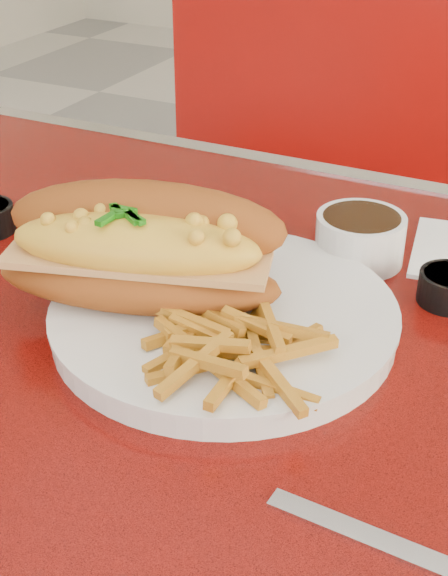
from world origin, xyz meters
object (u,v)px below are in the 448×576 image
at_px(diner_table, 235,494).
at_px(dinner_plate, 224,317).
at_px(gravy_ramekin, 360,237).
at_px(booth_bench_far, 417,339).
at_px(mac_hoagie, 140,249).
at_px(fork, 291,327).

distance_m(diner_table, dinner_plate, 0.18).
height_order(diner_table, dinner_plate, dinner_plate).
bearing_deg(gravy_ramekin, booth_bench_far, 93.83).
height_order(mac_hoagie, gravy_ramekin, mac_hoagie).
bearing_deg(dinner_plate, booth_bench_far, 88.31).
xyz_separation_m(mac_hoagie, fork, (0.13, 0.01, -0.05)).
bearing_deg(gravy_ramekin, mac_hoagie, -127.10).
distance_m(diner_table, mac_hoagie, 0.25).
height_order(dinner_plate, mac_hoagie, mac_hoagie).
distance_m(dinner_plate, gravy_ramekin, 0.18).
xyz_separation_m(booth_bench_far, mac_hoagie, (-0.09, -0.80, 0.55)).
bearing_deg(booth_bench_far, dinner_plate, -91.69).
xyz_separation_m(booth_bench_far, dinner_plate, (-0.02, -0.79, 0.49)).
xyz_separation_m(fork, gravy_ramekin, (0.00, 0.17, 0.00)).
bearing_deg(diner_table, dinner_plate, 133.57).
distance_m(booth_bench_far, mac_hoagie, 0.97).
relative_size(diner_table, fork, 9.73).
xyz_separation_m(dinner_plate, mac_hoagie, (-0.07, -0.01, 0.05)).
bearing_deg(booth_bench_far, mac_hoagie, -96.76).
bearing_deg(gravy_ramekin, dinner_plate, -111.16).
distance_m(mac_hoagie, fork, 0.14).
distance_m(booth_bench_far, fork, 0.94).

